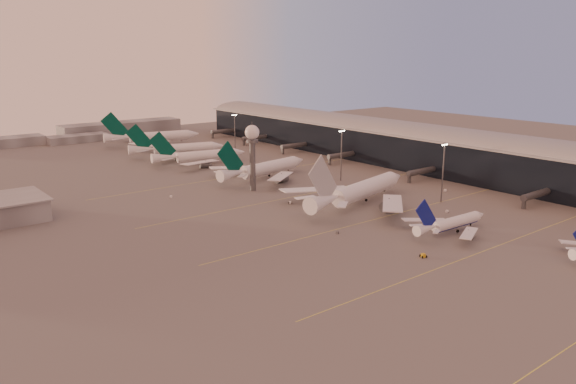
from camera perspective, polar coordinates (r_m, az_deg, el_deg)
ground at (r=169.48m, az=19.11°, el=-7.80°), size 700.00×700.00×0.00m
taxiway_markings at (r=223.71m, az=11.24°, el=-1.98°), size 180.00×185.25×0.02m
terminal at (r=313.89m, az=13.10°, el=4.49°), size 57.00×362.00×23.04m
radar_tower at (r=249.07m, az=-3.65°, el=4.83°), size 6.40×6.40×31.10m
mast_b at (r=239.11m, az=15.48°, el=2.20°), size 3.60×0.56×25.00m
mast_c at (r=270.88m, az=5.45°, el=4.00°), size 3.60×0.56×25.00m
mast_d at (r=339.53m, az=-5.42°, el=6.05°), size 3.60×0.56×25.00m
distant_horizon at (r=433.52m, az=-19.69°, el=5.72°), size 165.00×37.50×9.00m
narrowbody_mid at (r=201.47m, az=16.26°, el=-3.22°), size 36.99×29.52×14.45m
widebody_white at (r=230.62m, az=7.33°, el=-0.24°), size 69.37×54.95×24.81m
greentail_a at (r=276.06m, az=-2.38°, el=2.15°), size 59.10×47.33×21.63m
greentail_b at (r=315.27m, az=-8.92°, el=3.43°), size 53.95×43.16×19.79m
greentail_c at (r=340.12m, az=-11.15°, el=4.14°), size 55.45×44.13×20.75m
greentail_d at (r=386.95m, az=-13.53°, el=5.27°), size 63.07×50.35×23.30m
gsv_tug_mid at (r=176.55m, az=13.58°, el=-6.31°), size 4.50×3.61×1.12m
gsv_truck_b at (r=227.01m, az=15.91°, el=-1.76°), size 5.29×2.93×2.02m
gsv_truck_c at (r=194.28m, az=5.08°, el=-3.94°), size 5.05×3.45×1.92m
gsv_catering_b at (r=260.30m, az=15.73°, el=0.50°), size 5.32×2.87×4.19m
gsv_tug_far at (r=231.02m, az=0.22°, el=-1.07°), size 3.40×3.76×0.92m
gsv_truck_d at (r=245.45m, az=-11.81°, el=-0.33°), size 3.53×5.36×2.04m
gsv_tug_hangar at (r=306.10m, az=0.70°, el=2.71°), size 3.99×3.52×0.98m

